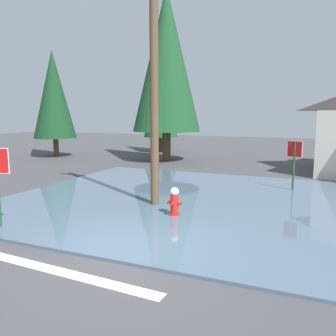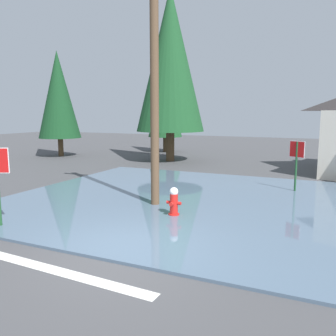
{
  "view_description": "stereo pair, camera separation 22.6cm",
  "coord_description": "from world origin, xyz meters",
  "px_view_note": "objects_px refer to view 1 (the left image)",
  "views": [
    {
      "loc": [
        3.9,
        -6.74,
        3.1
      ],
      "look_at": [
        -0.5,
        3.52,
        1.36
      ],
      "focal_mm": 37.88,
      "sensor_mm": 36.0,
      "label": 1
    },
    {
      "loc": [
        4.1,
        -6.65,
        3.1
      ],
      "look_at": [
        -0.5,
        3.52,
        1.36
      ],
      "focal_mm": 37.88,
      "sensor_mm": 36.0,
      "label": 2
    }
  ],
  "objects_px": {
    "pine_tree_short_left": "(54,95)",
    "fire_hydrant": "(174,203)",
    "utility_pole": "(154,60)",
    "stop_sign_far": "(294,156)",
    "pine_tree_mid_left": "(166,60)",
    "pine_tree_tall_left": "(161,102)"
  },
  "relations": [
    {
      "from": "utility_pole",
      "to": "stop_sign_far",
      "type": "height_order",
      "value": "utility_pole"
    },
    {
      "from": "pine_tree_short_left",
      "to": "fire_hydrant",
      "type": "bearing_deg",
      "value": -38.09
    },
    {
      "from": "utility_pole",
      "to": "pine_tree_short_left",
      "type": "bearing_deg",
      "value": 142.11
    },
    {
      "from": "pine_tree_tall_left",
      "to": "pine_tree_mid_left",
      "type": "bearing_deg",
      "value": -61.84
    },
    {
      "from": "pine_tree_tall_left",
      "to": "pine_tree_mid_left",
      "type": "relative_size",
      "value": 0.63
    },
    {
      "from": "pine_tree_tall_left",
      "to": "pine_tree_short_left",
      "type": "bearing_deg",
      "value": -134.28
    },
    {
      "from": "fire_hydrant",
      "to": "stop_sign_far",
      "type": "bearing_deg",
      "value": 58.91
    },
    {
      "from": "utility_pole",
      "to": "pine_tree_short_left",
      "type": "height_order",
      "value": "utility_pole"
    },
    {
      "from": "pine_tree_mid_left",
      "to": "pine_tree_short_left",
      "type": "height_order",
      "value": "pine_tree_mid_left"
    },
    {
      "from": "pine_tree_tall_left",
      "to": "fire_hydrant",
      "type": "bearing_deg",
      "value": -64.36
    },
    {
      "from": "fire_hydrant",
      "to": "stop_sign_far",
      "type": "relative_size",
      "value": 0.45
    },
    {
      "from": "stop_sign_far",
      "to": "pine_tree_short_left",
      "type": "height_order",
      "value": "pine_tree_short_left"
    },
    {
      "from": "fire_hydrant",
      "to": "pine_tree_mid_left",
      "type": "bearing_deg",
      "value": 114.52
    },
    {
      "from": "stop_sign_far",
      "to": "utility_pole",
      "type": "bearing_deg",
      "value": -135.11
    },
    {
      "from": "pine_tree_tall_left",
      "to": "utility_pole",
      "type": "bearing_deg",
      "value": -66.33
    },
    {
      "from": "stop_sign_far",
      "to": "pine_tree_short_left",
      "type": "distance_m",
      "value": 17.69
    },
    {
      "from": "pine_tree_tall_left",
      "to": "pine_tree_short_left",
      "type": "xyz_separation_m",
      "value": [
        -5.65,
        -5.79,
        0.39
      ]
    },
    {
      "from": "fire_hydrant",
      "to": "pine_tree_tall_left",
      "type": "relative_size",
      "value": 0.14
    },
    {
      "from": "pine_tree_mid_left",
      "to": "fire_hydrant",
      "type": "bearing_deg",
      "value": -65.48
    },
    {
      "from": "pine_tree_tall_left",
      "to": "pine_tree_mid_left",
      "type": "xyz_separation_m",
      "value": [
        2.63,
        -4.92,
        2.38
      ]
    },
    {
      "from": "utility_pole",
      "to": "pine_tree_mid_left",
      "type": "xyz_separation_m",
      "value": [
        -4.14,
        10.54,
        1.61
      ]
    },
    {
      "from": "stop_sign_far",
      "to": "pine_tree_mid_left",
      "type": "height_order",
      "value": "pine_tree_mid_left"
    }
  ]
}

